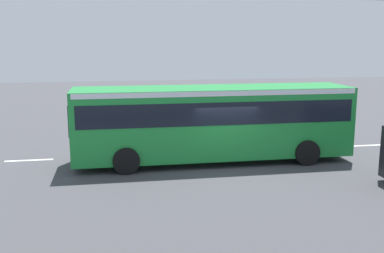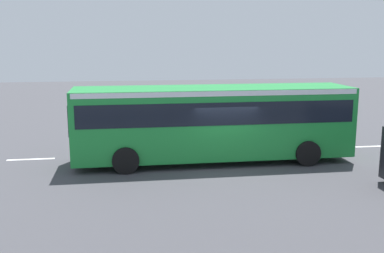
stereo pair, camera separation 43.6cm
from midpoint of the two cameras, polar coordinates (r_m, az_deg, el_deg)
name	(u,v)px [view 2 (the right image)]	position (r m, az deg, el deg)	size (l,w,h in m)	color
ground	(223,165)	(18.68, 4.59, -4.92)	(80.00, 80.00, 0.00)	#424247
city_bus	(213,117)	(18.90, 3.36, 1.14)	(11.54, 2.85, 3.15)	#1E8C38
lane_dash_leftmost	(374,146)	(23.71, 22.50, -2.32)	(2.00, 0.20, 0.01)	silver
lane_dash_left	(296,149)	(21.92, 13.50, -2.81)	(2.00, 0.20, 0.01)	silver
lane_dash_centre	(212,152)	(20.76, 3.20, -3.28)	(2.00, 0.20, 0.01)	silver
lane_dash_right	(124,156)	(20.33, -7.93, -3.67)	(2.00, 0.20, 0.01)	silver
lane_dash_rightmost	(31,159)	(20.68, -19.10, -3.93)	(2.00, 0.20, 0.01)	silver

